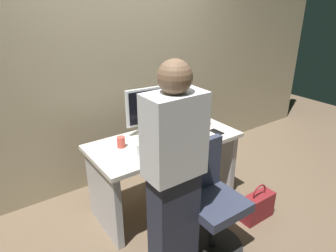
{
  "coord_description": "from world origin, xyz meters",
  "views": [
    {
      "loc": [
        -1.47,
        -2.12,
        1.97
      ],
      "look_at": [
        0.0,
        -0.05,
        0.89
      ],
      "focal_mm": 32.28,
      "sensor_mm": 36.0,
      "label": 1
    }
  ],
  "objects_px": {
    "person_at_desk": "(174,175)",
    "cell_phone": "(217,132)",
    "book_stack": "(199,117)",
    "cup_by_monitor": "(121,142)",
    "handbag": "(257,206)",
    "keyboard": "(168,144)",
    "monitor": "(152,107)",
    "mouse": "(195,135)",
    "desk": "(165,160)",
    "office_chair": "(210,203)",
    "cup_near_keyboard": "(140,150)"
  },
  "relations": [
    {
      "from": "person_at_desk",
      "to": "keyboard",
      "type": "bearing_deg",
      "value": 58.02
    },
    {
      "from": "book_stack",
      "to": "keyboard",
      "type": "bearing_deg",
      "value": -160.05
    },
    {
      "from": "person_at_desk",
      "to": "cell_phone",
      "type": "xyz_separation_m",
      "value": [
        0.91,
        0.52,
        -0.1
      ]
    },
    {
      "from": "keyboard",
      "to": "person_at_desk",
      "type": "bearing_deg",
      "value": -118.72
    },
    {
      "from": "person_at_desk",
      "to": "monitor",
      "type": "distance_m",
      "value": 0.99
    },
    {
      "from": "monitor",
      "to": "book_stack",
      "type": "distance_m",
      "value": 0.52
    },
    {
      "from": "mouse",
      "to": "book_stack",
      "type": "relative_size",
      "value": 0.46
    },
    {
      "from": "person_at_desk",
      "to": "cup_near_keyboard",
      "type": "xyz_separation_m",
      "value": [
        0.05,
        0.55,
        -0.05
      ]
    },
    {
      "from": "handbag",
      "to": "keyboard",
      "type": "bearing_deg",
      "value": 138.55
    },
    {
      "from": "cup_by_monitor",
      "to": "book_stack",
      "type": "relative_size",
      "value": 0.45
    },
    {
      "from": "office_chair",
      "to": "cup_by_monitor",
      "type": "relative_size",
      "value": 9.55
    },
    {
      "from": "desk",
      "to": "handbag",
      "type": "xyz_separation_m",
      "value": [
        0.59,
        -0.7,
        -0.37
      ]
    },
    {
      "from": "desk",
      "to": "handbag",
      "type": "distance_m",
      "value": 0.99
    },
    {
      "from": "monitor",
      "to": "handbag",
      "type": "relative_size",
      "value": 1.43
    },
    {
      "from": "keyboard",
      "to": "cup_by_monitor",
      "type": "xyz_separation_m",
      "value": [
        -0.36,
        0.22,
        0.04
      ]
    },
    {
      "from": "book_stack",
      "to": "cup_near_keyboard",
      "type": "bearing_deg",
      "value": -166.29
    },
    {
      "from": "cup_by_monitor",
      "to": "monitor",
      "type": "bearing_deg",
      "value": 16.67
    },
    {
      "from": "book_stack",
      "to": "cup_by_monitor",
      "type": "bearing_deg",
      "value": 178.03
    },
    {
      "from": "desk",
      "to": "mouse",
      "type": "xyz_separation_m",
      "value": [
        0.26,
        -0.13,
        0.24
      ]
    },
    {
      "from": "office_chair",
      "to": "cup_near_keyboard",
      "type": "relative_size",
      "value": 8.97
    },
    {
      "from": "cup_by_monitor",
      "to": "book_stack",
      "type": "bearing_deg",
      "value": -1.97
    },
    {
      "from": "person_at_desk",
      "to": "cell_phone",
      "type": "relative_size",
      "value": 11.38
    },
    {
      "from": "desk",
      "to": "cup_near_keyboard",
      "type": "relative_size",
      "value": 13.69
    },
    {
      "from": "monitor",
      "to": "keyboard",
      "type": "xyz_separation_m",
      "value": [
        -0.05,
        -0.34,
        -0.25
      ]
    },
    {
      "from": "office_chair",
      "to": "desk",
      "type": "bearing_deg",
      "value": 87.91
    },
    {
      "from": "cup_near_keyboard",
      "to": "cell_phone",
      "type": "height_order",
      "value": "cup_near_keyboard"
    },
    {
      "from": "keyboard",
      "to": "book_stack",
      "type": "distance_m",
      "value": 0.55
    },
    {
      "from": "cup_by_monitor",
      "to": "person_at_desk",
      "type": "bearing_deg",
      "value": -89.03
    },
    {
      "from": "cell_phone",
      "to": "keyboard",
      "type": "bearing_deg",
      "value": 174.16
    },
    {
      "from": "person_at_desk",
      "to": "book_stack",
      "type": "distance_m",
      "value": 1.14
    },
    {
      "from": "office_chair",
      "to": "cup_by_monitor",
      "type": "distance_m",
      "value": 0.93
    },
    {
      "from": "monitor",
      "to": "book_stack",
      "type": "xyz_separation_m",
      "value": [
        0.47,
        -0.15,
        -0.16
      ]
    },
    {
      "from": "mouse",
      "to": "handbag",
      "type": "xyz_separation_m",
      "value": [
        0.33,
        -0.56,
        -0.62
      ]
    },
    {
      "from": "monitor",
      "to": "mouse",
      "type": "xyz_separation_m",
      "value": [
        0.27,
        -0.34,
        -0.24
      ]
    },
    {
      "from": "mouse",
      "to": "book_stack",
      "type": "bearing_deg",
      "value": 43.51
    },
    {
      "from": "keyboard",
      "to": "mouse",
      "type": "relative_size",
      "value": 4.3
    },
    {
      "from": "office_chair",
      "to": "person_at_desk",
      "type": "height_order",
      "value": "person_at_desk"
    },
    {
      "from": "keyboard",
      "to": "cell_phone",
      "type": "height_order",
      "value": "keyboard"
    },
    {
      "from": "desk",
      "to": "office_chair",
      "type": "relative_size",
      "value": 1.53
    },
    {
      "from": "person_at_desk",
      "to": "mouse",
      "type": "distance_m",
      "value": 0.87
    },
    {
      "from": "monitor",
      "to": "book_stack",
      "type": "bearing_deg",
      "value": -18.21
    },
    {
      "from": "desk",
      "to": "monitor",
      "type": "height_order",
      "value": "monitor"
    },
    {
      "from": "cup_near_keyboard",
      "to": "keyboard",
      "type": "bearing_deg",
      "value": 2.31
    },
    {
      "from": "mouse",
      "to": "cup_by_monitor",
      "type": "xyz_separation_m",
      "value": [
        -0.68,
        0.22,
        0.03
      ]
    },
    {
      "from": "desk",
      "to": "office_chair",
      "type": "bearing_deg",
      "value": -92.09
    },
    {
      "from": "office_chair",
      "to": "keyboard",
      "type": "xyz_separation_m",
      "value": [
        -0.03,
        0.54,
        0.32
      ]
    },
    {
      "from": "mouse",
      "to": "desk",
      "type": "bearing_deg",
      "value": 153.01
    },
    {
      "from": "monitor",
      "to": "keyboard",
      "type": "relative_size",
      "value": 1.26
    },
    {
      "from": "book_stack",
      "to": "handbag",
      "type": "height_order",
      "value": "book_stack"
    },
    {
      "from": "handbag",
      "to": "mouse",
      "type": "bearing_deg",
      "value": 120.09
    }
  ]
}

